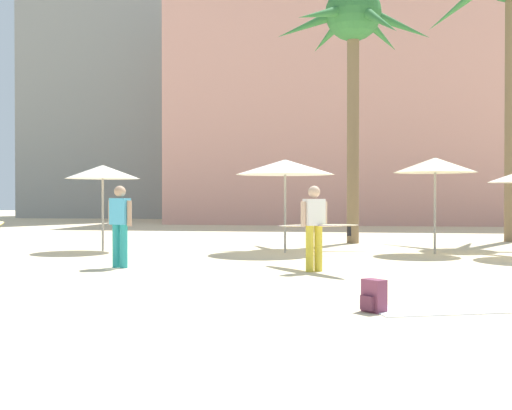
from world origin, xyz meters
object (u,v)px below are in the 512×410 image
(cafe_umbrella_2, at_px, (103,172))
(person_far_right, at_px, (120,223))
(palm_tree_far_left, at_px, (353,30))
(cafe_umbrella_1, at_px, (285,167))
(backpack, at_px, (373,296))
(beach_towel, at_px, (445,309))
(cafe_umbrella_3, at_px, (435,165))
(person_mid_left, at_px, (314,225))

(cafe_umbrella_2, height_order, person_far_right, cafe_umbrella_2)
(palm_tree_far_left, distance_m, cafe_umbrella_1, 6.13)
(palm_tree_far_left, height_order, cafe_umbrella_2, palm_tree_far_left)
(cafe_umbrella_2, xyz_separation_m, backpack, (7.02, -8.58, -1.95))
(beach_towel, bearing_deg, person_far_right, 144.72)
(cafe_umbrella_1, xyz_separation_m, backpack, (2.05, -8.78, -2.06))
(cafe_umbrella_1, bearing_deg, cafe_umbrella_3, 2.54)
(person_mid_left, bearing_deg, beach_towel, 168.92)
(beach_towel, relative_size, person_mid_left, 0.84)
(cafe_umbrella_2, distance_m, person_far_right, 4.63)
(cafe_umbrella_2, distance_m, person_mid_left, 7.32)
(beach_towel, bearing_deg, backpack, -161.29)
(palm_tree_far_left, distance_m, beach_towel, 14.03)
(backpack, relative_size, person_mid_left, 0.18)
(palm_tree_far_left, bearing_deg, cafe_umbrella_1, -115.05)
(person_mid_left, height_order, person_far_right, person_far_right)
(cafe_umbrella_2, bearing_deg, cafe_umbrella_1, 2.29)
(beach_towel, bearing_deg, cafe_umbrella_3, 84.11)
(person_mid_left, distance_m, person_far_right, 4.04)
(cafe_umbrella_2, relative_size, person_mid_left, 1.00)
(backpack, bearing_deg, cafe_umbrella_3, -145.21)
(cafe_umbrella_1, relative_size, person_mid_left, 1.12)
(palm_tree_far_left, distance_m, backpack, 14.16)
(cafe_umbrella_3, distance_m, beach_towel, 8.97)
(cafe_umbrella_1, relative_size, person_far_right, 1.52)
(person_far_right, bearing_deg, cafe_umbrella_2, 46.43)
(palm_tree_far_left, relative_size, person_mid_left, 3.51)
(cafe_umbrella_3, distance_m, person_far_right, 8.28)
(cafe_umbrella_3, bearing_deg, person_mid_left, -123.03)
(cafe_umbrella_1, height_order, cafe_umbrella_2, cafe_umbrella_1)
(beach_towel, relative_size, backpack, 4.66)
(beach_towel, distance_m, person_far_right, 7.41)
(person_far_right, bearing_deg, backpack, -111.56)
(cafe_umbrella_3, bearing_deg, person_far_right, -147.53)
(cafe_umbrella_2, bearing_deg, person_mid_left, -33.80)
(palm_tree_far_left, height_order, cafe_umbrella_1, palm_tree_far_left)
(palm_tree_far_left, xyz_separation_m, person_mid_left, (-0.74, -7.99, -5.83))
(cafe_umbrella_1, distance_m, cafe_umbrella_3, 3.88)
(backpack, xyz_separation_m, person_mid_left, (-1.03, 4.56, 0.72))
(palm_tree_far_left, relative_size, person_far_right, 4.79)
(palm_tree_far_left, height_order, cafe_umbrella_3, palm_tree_far_left)
(cafe_umbrella_2, bearing_deg, backpack, -50.69)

